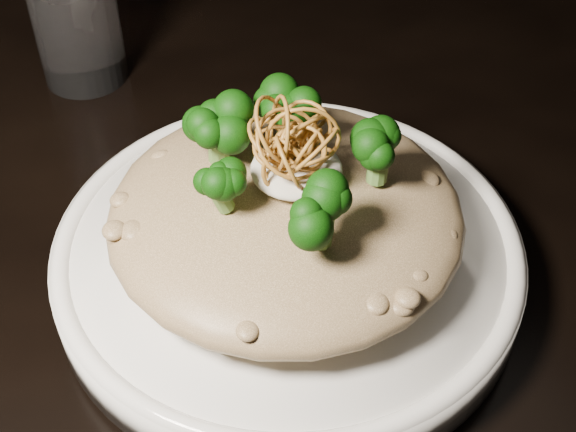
{
  "coord_description": "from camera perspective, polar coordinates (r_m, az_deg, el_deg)",
  "views": [
    {
      "loc": [
        0.04,
        -0.38,
        1.16
      ],
      "look_at": [
        0.09,
        -0.02,
        0.81
      ],
      "focal_mm": 50.0,
      "sensor_mm": 36.0,
      "label": 1
    }
  ],
  "objects": [
    {
      "name": "table",
      "position": [
        0.63,
        -8.42,
        -8.5
      ],
      "size": [
        1.1,
        0.8,
        0.75
      ],
      "color": "black",
      "rests_on": "ground"
    },
    {
      "name": "shallots",
      "position": [
        0.47,
        0.43,
        5.63
      ],
      "size": [
        0.06,
        0.06,
        0.04
      ],
      "primitive_type": null,
      "color": "brown",
      "rests_on": "cheese"
    },
    {
      "name": "risotto",
      "position": [
        0.51,
        -0.18,
        0.18
      ],
      "size": [
        0.23,
        0.23,
        0.05
      ],
      "primitive_type": "ellipsoid",
      "color": "brown",
      "rests_on": "plate"
    },
    {
      "name": "broccoli",
      "position": [
        0.48,
        0.01,
        4.96
      ],
      "size": [
        0.16,
        0.16,
        0.06
      ],
      "primitive_type": null,
      "color": "black",
      "rests_on": "risotto"
    },
    {
      "name": "plate",
      "position": [
        0.54,
        -0.0,
        -2.97
      ],
      "size": [
        0.31,
        0.31,
        0.03
      ],
      "primitive_type": "cylinder",
      "color": "white",
      "rests_on": "table"
    },
    {
      "name": "cheese",
      "position": [
        0.49,
        0.6,
        3.36
      ],
      "size": [
        0.06,
        0.06,
        0.02
      ],
      "primitive_type": "ellipsoid",
      "color": "silver",
      "rests_on": "risotto"
    },
    {
      "name": "drinking_glass",
      "position": [
        0.72,
        -14.95,
        13.82
      ],
      "size": [
        0.09,
        0.09,
        0.13
      ],
      "primitive_type": "cylinder",
      "rotation": [
        0.0,
        0.0,
        -0.29
      ],
      "color": "white",
      "rests_on": "table"
    }
  ]
}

